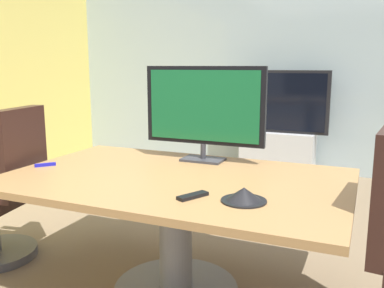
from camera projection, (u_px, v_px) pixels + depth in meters
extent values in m
cube|color=#9EB2B7|center=(294.00, 67.00, 5.31)|extent=(6.37, 0.10, 2.69)
cube|color=olive|center=(175.00, 180.00, 2.44)|extent=(1.98, 1.25, 0.04)
cylinder|color=slate|center=(176.00, 238.00, 2.51)|extent=(0.20, 0.20, 0.69)
cylinder|color=slate|center=(176.00, 288.00, 2.57)|extent=(0.76, 0.76, 0.03)
cube|color=black|center=(21.00, 152.00, 2.81)|extent=(0.16, 0.46, 0.60)
cube|color=black|center=(16.00, 171.00, 3.15)|extent=(0.28, 0.10, 0.03)
cube|color=#333338|center=(203.00, 159.00, 2.84)|extent=(0.28, 0.18, 0.02)
cylinder|color=#333338|center=(203.00, 151.00, 2.83)|extent=(0.04, 0.04, 0.10)
cube|color=black|center=(204.00, 105.00, 2.78)|extent=(0.84, 0.04, 0.52)
cube|color=#14592D|center=(203.00, 106.00, 2.77)|extent=(0.77, 0.01, 0.47)
cube|color=#B7BABC|center=(277.00, 154.00, 5.23)|extent=(0.90, 0.36, 0.55)
cube|color=black|center=(279.00, 102.00, 5.09)|extent=(1.20, 0.06, 0.76)
cube|color=black|center=(278.00, 102.00, 5.06)|extent=(1.12, 0.01, 0.69)
cone|color=black|center=(244.00, 194.00, 1.98)|extent=(0.19, 0.19, 0.07)
cylinder|color=black|center=(244.00, 201.00, 1.99)|extent=(0.22, 0.22, 0.01)
cube|color=black|center=(193.00, 196.00, 2.05)|extent=(0.12, 0.17, 0.02)
cube|color=#1919A5|center=(45.00, 165.00, 2.68)|extent=(0.10, 0.11, 0.02)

